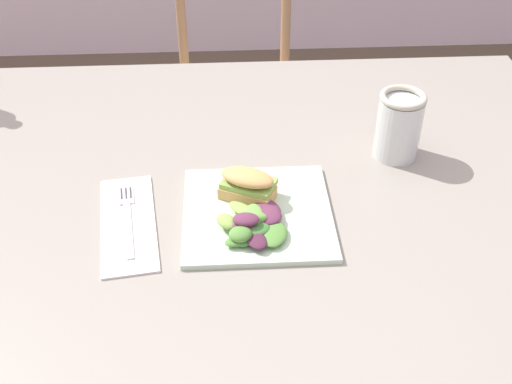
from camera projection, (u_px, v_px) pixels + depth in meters
dining_table at (242, 230)px, 1.22m from camera, size 1.36×0.99×0.74m
chair_wooden_far at (234, 87)px, 2.05m from camera, size 0.41×0.41×0.87m
plate_lunch at (257, 213)px, 1.08m from camera, size 0.25×0.25×0.01m
sandwich_half_front at (248, 184)px, 1.09m from camera, size 0.11×0.09×0.06m
salad_mixed_greens at (253, 224)px, 1.03m from camera, size 0.13×0.14×0.03m
napkin_folded at (128, 223)px, 1.06m from camera, size 0.12×0.26×0.00m
fork_on_napkin at (128, 215)px, 1.08m from camera, size 0.05×0.19×0.00m
mason_jar_iced_tea at (398, 128)px, 1.19m from camera, size 0.09×0.09×0.13m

